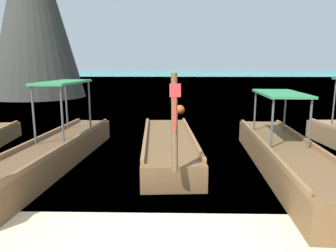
% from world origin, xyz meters
% --- Properties ---
extents(sea_water, '(120.00, 120.00, 0.00)m').
position_xyz_m(sea_water, '(0.00, 61.51, 0.00)').
color(sea_water, teal).
rests_on(sea_water, ground).
extents(longtail_boat_violet_ribbon, '(1.49, 6.86, 2.63)m').
position_xyz_m(longtail_boat_violet_ribbon, '(-2.88, 4.01, 0.37)').
color(longtail_boat_violet_ribbon, brown).
rests_on(longtail_boat_violet_ribbon, ground).
extents(longtail_boat_red_ribbon, '(1.68, 5.67, 2.38)m').
position_xyz_m(longtail_boat_red_ribbon, '(-0.02, 4.96, 0.29)').
color(longtail_boat_red_ribbon, brown).
rests_on(longtail_boat_red_ribbon, ground).
extents(longtail_boat_orange_ribbon, '(1.46, 7.21, 2.88)m').
position_xyz_m(longtail_boat_orange_ribbon, '(2.80, 3.73, 0.38)').
color(longtail_boat_orange_ribbon, brown).
rests_on(longtail_boat_orange_ribbon, ground).
extents(karst_rock, '(7.46, 6.96, 13.73)m').
position_xyz_m(karst_rock, '(-10.52, 20.89, 6.62)').
color(karst_rock, '#383833').
rests_on(karst_rock, ground).
extents(mooring_buoy_near, '(0.49, 0.49, 0.49)m').
position_xyz_m(mooring_buoy_near, '(0.39, 12.34, 0.25)').
color(mooring_buoy_near, '#EA5119').
rests_on(mooring_buoy_near, sea_water).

